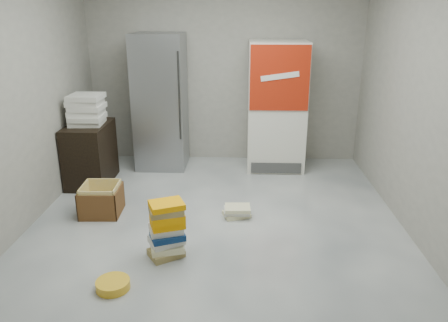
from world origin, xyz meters
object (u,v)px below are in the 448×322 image
phonebook_stack_main (167,229)px  coke_cooler (276,106)px  wood_shelf (90,154)px  steel_fridge (161,102)px  cardboard_box (101,202)px

phonebook_stack_main → coke_cooler: bearing=40.4°
wood_shelf → steel_fridge: bearing=41.3°
coke_cooler → phonebook_stack_main: coke_cooler is taller
steel_fridge → cardboard_box: 1.90m
coke_cooler → cardboard_box: bearing=-141.3°
wood_shelf → cardboard_box: 1.05m
steel_fridge → coke_cooler: 1.65m
steel_fridge → phonebook_stack_main: (0.47, -2.53, -0.67)m
steel_fridge → coke_cooler: (1.65, -0.01, -0.05)m
steel_fridge → wood_shelf: 1.23m
coke_cooler → wood_shelf: bearing=-163.7°
phonebook_stack_main → cardboard_box: size_ratio=1.23×
steel_fridge → phonebook_stack_main: size_ratio=3.44×
wood_shelf → coke_cooler: bearing=16.3°
cardboard_box → coke_cooler: bearing=36.6°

